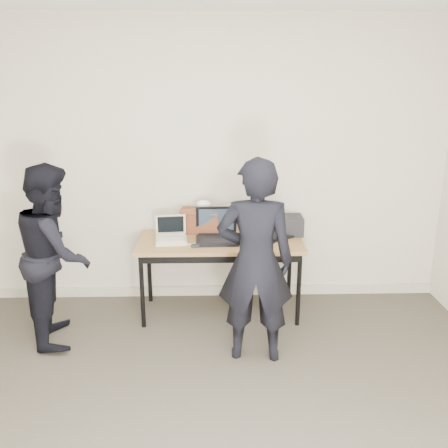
{
  "coord_description": "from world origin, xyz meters",
  "views": [
    {
      "loc": [
        -0.01,
        -2.44,
        2.18
      ],
      "look_at": [
        0.1,
        1.6,
        0.95
      ],
      "focal_mm": 40.0,
      "sensor_mm": 36.0,
      "label": 1
    }
  ],
  "objects_px": {
    "equipment_box": "(286,225)",
    "leather_satchel": "(200,220)",
    "laptop_center": "(217,233)",
    "laptop_beige": "(171,236)",
    "laptop_right": "(270,229)",
    "person_typist": "(255,262)",
    "person_observer": "(54,254)",
    "desk": "(220,247)"
  },
  "relations": [
    {
      "from": "person_typist",
      "to": "laptop_center",
      "type": "bearing_deg",
      "value": -65.74
    },
    {
      "from": "laptop_center",
      "to": "equipment_box",
      "type": "bearing_deg",
      "value": 12.4
    },
    {
      "from": "laptop_center",
      "to": "person_observer",
      "type": "bearing_deg",
      "value": -163.91
    },
    {
      "from": "laptop_beige",
      "to": "laptop_right",
      "type": "height_order",
      "value": "laptop_right"
    },
    {
      "from": "laptop_beige",
      "to": "equipment_box",
      "type": "bearing_deg",
      "value": 4.56
    },
    {
      "from": "laptop_beige",
      "to": "laptop_right",
      "type": "relative_size",
      "value": 0.63
    },
    {
      "from": "equipment_box",
      "to": "person_typist",
      "type": "relative_size",
      "value": 0.18
    },
    {
      "from": "person_typist",
      "to": "person_observer",
      "type": "relative_size",
      "value": 1.07
    },
    {
      "from": "laptop_beige",
      "to": "leather_satchel",
      "type": "bearing_deg",
      "value": 34.67
    },
    {
      "from": "equipment_box",
      "to": "person_observer",
      "type": "distance_m",
      "value": 2.09
    },
    {
      "from": "person_typist",
      "to": "person_observer",
      "type": "height_order",
      "value": "person_typist"
    },
    {
      "from": "leather_satchel",
      "to": "equipment_box",
      "type": "xyz_separation_m",
      "value": [
        0.81,
        -0.04,
        -0.04
      ]
    },
    {
      "from": "laptop_beige",
      "to": "laptop_center",
      "type": "relative_size",
      "value": 0.78
    },
    {
      "from": "person_typist",
      "to": "laptop_right",
      "type": "bearing_deg",
      "value": -99.19
    },
    {
      "from": "person_typist",
      "to": "person_observer",
      "type": "bearing_deg",
      "value": -8.18
    },
    {
      "from": "desk",
      "to": "laptop_center",
      "type": "height_order",
      "value": "laptop_center"
    },
    {
      "from": "leather_satchel",
      "to": "laptop_beige",
      "type": "bearing_deg",
      "value": -131.43
    },
    {
      "from": "desk",
      "to": "laptop_beige",
      "type": "distance_m",
      "value": 0.46
    },
    {
      "from": "equipment_box",
      "to": "leather_satchel",
      "type": "bearing_deg",
      "value": 177.48
    },
    {
      "from": "laptop_center",
      "to": "laptop_right",
      "type": "relative_size",
      "value": 0.81
    },
    {
      "from": "laptop_beige",
      "to": "equipment_box",
      "type": "relative_size",
      "value": 1.02
    },
    {
      "from": "laptop_right",
      "to": "person_typist",
      "type": "bearing_deg",
      "value": -133.37
    },
    {
      "from": "laptop_center",
      "to": "person_observer",
      "type": "height_order",
      "value": "person_observer"
    },
    {
      "from": "laptop_center",
      "to": "leather_satchel",
      "type": "relative_size",
      "value": 1.0
    },
    {
      "from": "laptop_right",
      "to": "equipment_box",
      "type": "xyz_separation_m",
      "value": [
        0.16,
        0.03,
        0.03
      ]
    },
    {
      "from": "laptop_beige",
      "to": "laptop_right",
      "type": "xyz_separation_m",
      "value": [
        0.92,
        0.15,
        0.01
      ]
    },
    {
      "from": "person_typist",
      "to": "leather_satchel",
      "type": "bearing_deg",
      "value": -61.64
    },
    {
      "from": "leather_satchel",
      "to": "person_typist",
      "type": "xyz_separation_m",
      "value": [
        0.43,
        -0.98,
        -0.04
      ]
    },
    {
      "from": "desk",
      "to": "laptop_right",
      "type": "xyz_separation_m",
      "value": [
        0.47,
        0.16,
        0.12
      ]
    },
    {
      "from": "laptop_center",
      "to": "person_typist",
      "type": "xyz_separation_m",
      "value": [
        0.28,
        -0.78,
        0.02
      ]
    },
    {
      "from": "laptop_beige",
      "to": "equipment_box",
      "type": "distance_m",
      "value": 1.09
    },
    {
      "from": "desk",
      "to": "person_typist",
      "type": "relative_size",
      "value": 0.93
    },
    {
      "from": "desk",
      "to": "laptop_beige",
      "type": "bearing_deg",
      "value": 179.02
    },
    {
      "from": "equipment_box",
      "to": "laptop_right",
      "type": "bearing_deg",
      "value": -169.17
    },
    {
      "from": "person_observer",
      "to": "equipment_box",
      "type": "bearing_deg",
      "value": -86.65
    },
    {
      "from": "laptop_center",
      "to": "equipment_box",
      "type": "xyz_separation_m",
      "value": [
        0.66,
        0.16,
        0.02
      ]
    },
    {
      "from": "laptop_right",
      "to": "leather_satchel",
      "type": "bearing_deg",
      "value": 144.56
    },
    {
      "from": "desk",
      "to": "person_typist",
      "type": "bearing_deg",
      "value": -71.27
    },
    {
      "from": "laptop_right",
      "to": "person_typist",
      "type": "xyz_separation_m",
      "value": [
        -0.22,
        -0.91,
        0.03
      ]
    },
    {
      "from": "desk",
      "to": "leather_satchel",
      "type": "height_order",
      "value": "leather_satchel"
    },
    {
      "from": "person_typist",
      "to": "person_observer",
      "type": "xyz_separation_m",
      "value": [
        -1.63,
        0.37,
        -0.05
      ]
    },
    {
      "from": "laptop_center",
      "to": "laptop_beige",
      "type": "bearing_deg",
      "value": -177.71
    }
  ]
}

